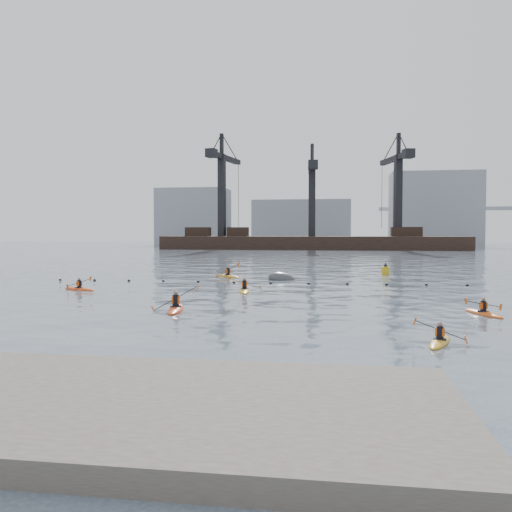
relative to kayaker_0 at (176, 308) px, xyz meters
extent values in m
plane|color=#3B4C56|center=(2.10, -6.99, -0.11)|extent=(400.00, 400.00, 0.00)
cube|color=#4C443D|center=(2.10, -15.99, -0.11)|extent=(18.00, 7.00, 1.00)
sphere|color=black|center=(-14.90, 15.51, -0.08)|extent=(0.24, 0.24, 0.24)
sphere|color=black|center=(-11.90, 15.67, -0.08)|extent=(0.24, 0.24, 0.24)
sphere|color=black|center=(-8.90, 15.76, -0.08)|extent=(0.24, 0.24, 0.24)
sphere|color=black|center=(-5.90, 15.73, -0.08)|extent=(0.24, 0.24, 0.24)
sphere|color=black|center=(-2.90, 15.59, -0.08)|extent=(0.24, 0.24, 0.24)
sphere|color=black|center=(0.10, 15.42, -0.08)|extent=(0.24, 0.24, 0.24)
sphere|color=black|center=(3.10, 15.29, -0.08)|extent=(0.24, 0.24, 0.24)
sphere|color=black|center=(6.10, 15.26, -0.08)|extent=(0.24, 0.24, 0.24)
sphere|color=black|center=(9.10, 15.35, -0.08)|extent=(0.24, 0.24, 0.24)
sphere|color=black|center=(12.10, 15.51, -0.08)|extent=(0.24, 0.24, 0.24)
sphere|color=black|center=(15.10, 15.67, -0.08)|extent=(0.24, 0.24, 0.24)
sphere|color=black|center=(18.10, 15.76, -0.08)|extent=(0.24, 0.24, 0.24)
cube|color=black|center=(2.10, 103.01, 0.74)|extent=(72.00, 12.00, 4.50)
cube|color=black|center=(-25.90, 103.01, 4.09)|extent=(6.00, 3.00, 2.20)
cube|color=black|center=(-15.90, 103.01, 4.09)|extent=(5.00, 3.00, 2.20)
cube|color=black|center=(24.10, 103.01, 4.09)|extent=(7.00, 3.00, 2.20)
cube|color=black|center=(-19.90, 103.01, 12.99)|extent=(1.85, 1.85, 20.00)
cube|color=black|center=(-19.43, 105.67, 22.39)|extent=(4.31, 17.93, 1.20)
cube|color=black|center=(-20.99, 96.81, 22.39)|extent=(2.62, 2.94, 2.00)
cube|color=black|center=(-19.90, 103.01, 25.49)|extent=(0.93, 0.93, 5.00)
cube|color=black|center=(2.10, 103.01, 11.49)|extent=(1.73, 1.73, 17.00)
cube|color=black|center=(1.91, 105.25, 19.39)|extent=(2.50, 15.05, 1.20)
cube|color=black|center=(2.56, 97.78, 19.39)|extent=(2.42, 2.78, 2.00)
cube|color=black|center=(2.10, 103.01, 22.49)|extent=(0.87, 0.87, 5.00)
cube|color=black|center=(22.10, 103.01, 12.49)|extent=(1.96, 1.96, 19.00)
cube|color=black|center=(21.44, 105.47, 21.39)|extent=(5.56, 16.73, 1.20)
cube|color=black|center=(23.64, 97.26, 21.39)|extent=(2.80, 3.08, 2.00)
cube|color=black|center=(22.10, 103.01, 24.49)|extent=(0.98, 0.98, 5.00)
cube|color=gray|center=(-37.90, 143.01, 8.89)|extent=(22.00, 14.00, 18.00)
cube|color=gray|center=(-2.90, 143.01, 6.89)|extent=(30.00, 14.00, 14.00)
cube|color=gray|center=(37.10, 143.01, 10.89)|extent=(26.00, 14.00, 22.00)
cube|color=gray|center=(57.10, 163.01, 11.89)|extent=(70.00, 2.00, 1.20)
cylinder|color=gray|center=(32.10, 163.01, 9.89)|extent=(1.60, 1.60, 20.00)
ellipsoid|color=#EB4316|center=(0.00, 0.00, -0.07)|extent=(1.39, 3.72, 0.36)
cylinder|color=black|center=(0.00, 0.00, 0.08)|extent=(0.80, 0.80, 0.07)
cylinder|color=black|center=(0.00, 0.00, 0.40)|extent=(0.34, 0.34, 0.59)
cube|color=#D2480B|center=(0.00, 0.00, 0.42)|extent=(0.45, 0.32, 0.39)
sphere|color=#8C6651|center=(0.00, 0.00, 0.80)|extent=(0.24, 0.24, 0.24)
cylinder|color=black|center=(0.00, 0.00, 0.52)|extent=(2.19, 0.45, 1.25)
cube|color=#D85914|center=(-1.14, -0.21, -0.05)|extent=(0.26, 0.20, 0.37)
cube|color=#D85914|center=(1.14, 0.21, 1.08)|extent=(0.26, 0.20, 0.37)
ellipsoid|color=gold|center=(12.11, -6.66, -0.08)|extent=(1.46, 2.85, 0.28)
cylinder|color=black|center=(12.11, -6.66, 0.04)|extent=(0.67, 0.67, 0.05)
cylinder|color=black|center=(12.11, -6.66, 0.29)|extent=(0.26, 0.26, 0.46)
cube|color=#D2480B|center=(12.11, -6.66, 0.30)|extent=(0.36, 0.29, 0.30)
sphere|color=#8C6651|center=(12.11, -6.66, 0.59)|extent=(0.19, 0.19, 0.19)
cylinder|color=black|center=(12.11, -6.66, 0.37)|extent=(1.77, 0.64, 0.62)
cube|color=#D85914|center=(11.26, -6.36, 0.65)|extent=(0.17, 0.16, 0.30)
cube|color=#D85914|center=(12.96, -6.95, 0.10)|extent=(0.17, 0.16, 0.30)
ellipsoid|color=#E34B15|center=(-9.73, 8.64, -0.07)|extent=(3.05, 1.87, 0.31)
cylinder|color=black|center=(-9.73, 8.64, 0.05)|extent=(0.77, 0.77, 0.06)
cylinder|color=black|center=(-9.73, 8.64, 0.32)|extent=(0.29, 0.29, 0.50)
cube|color=#D2480B|center=(-9.73, 8.64, 0.34)|extent=(0.34, 0.40, 0.33)
sphere|color=#8C6651|center=(-9.73, 8.64, 0.66)|extent=(0.20, 0.20, 0.20)
cylinder|color=black|center=(-9.73, 8.64, 0.42)|extent=(0.92, 1.90, 0.46)
cube|color=#D85914|center=(-10.15, 7.76, 0.22)|extent=(0.17, 0.16, 0.33)
cube|color=#D85914|center=(-9.31, 9.53, 0.61)|extent=(0.17, 0.16, 0.33)
ellipsoid|color=yellow|center=(2.03, 9.34, -0.07)|extent=(1.28, 3.51, 0.34)
cylinder|color=black|center=(2.03, 9.34, 0.07)|extent=(0.75, 0.75, 0.06)
cylinder|color=black|center=(2.03, 9.34, 0.37)|extent=(0.32, 0.32, 0.56)
cube|color=#D2480B|center=(2.03, 9.34, 0.39)|extent=(0.42, 0.30, 0.37)
sphere|color=#8C6651|center=(2.03, 9.34, 0.75)|extent=(0.23, 0.23, 0.23)
cylinder|color=black|center=(2.03, 9.34, 0.48)|extent=(2.25, 0.44, 0.73)
cube|color=#D85914|center=(0.95, 9.15, 0.80)|extent=(0.18, 0.18, 0.37)
cube|color=#D85914|center=(3.11, 9.53, 0.16)|extent=(0.18, 0.18, 0.37)
ellipsoid|color=#D75414|center=(15.53, 0.88, -0.07)|extent=(1.62, 3.06, 0.30)
cylinder|color=black|center=(15.53, 0.88, 0.05)|extent=(0.73, 0.73, 0.06)
cylinder|color=black|center=(15.53, 0.88, 0.32)|extent=(0.28, 0.28, 0.49)
cube|color=#D2480B|center=(15.53, 0.88, 0.33)|extent=(0.39, 0.31, 0.32)
sphere|color=#8C6651|center=(15.53, 0.88, 0.65)|extent=(0.20, 0.20, 0.20)
cylinder|color=black|center=(15.53, 0.88, 0.41)|extent=(1.94, 0.74, 0.42)
cube|color=#D85914|center=(16.44, 1.22, 0.23)|extent=(0.15, 0.16, 0.33)
cube|color=#D85914|center=(14.62, 0.55, 0.59)|extent=(0.15, 0.16, 0.33)
ellipsoid|color=orange|center=(-1.54, 21.05, -0.07)|extent=(2.95, 3.15, 0.36)
cylinder|color=black|center=(-1.54, 21.05, 0.08)|extent=(0.95, 0.95, 0.07)
cylinder|color=black|center=(-1.54, 21.05, 0.39)|extent=(0.34, 0.34, 0.58)
cube|color=#D2480B|center=(-1.54, 21.05, 0.42)|extent=(0.47, 0.46, 0.38)
sphere|color=#8C6651|center=(-1.54, 21.05, 0.79)|extent=(0.24, 0.24, 0.24)
cylinder|color=black|center=(-1.54, 21.05, 0.51)|extent=(1.68, 1.54, 1.12)
cube|color=#D85914|center=(-2.39, 20.28, 0.00)|extent=(0.27, 0.26, 0.37)
cube|color=#D85914|center=(-0.69, 21.82, 1.01)|extent=(0.27, 0.26, 0.37)
ellipsoid|color=#414547|center=(3.64, 19.01, -0.11)|extent=(3.01, 2.17, 1.74)
cylinder|color=gold|center=(12.90, 26.07, 0.20)|extent=(0.72, 0.72, 0.93)
cone|color=black|center=(12.90, 26.07, 0.87)|extent=(0.45, 0.45, 0.36)
camera|label=1|loc=(8.38, -27.19, 3.97)|focal=38.00mm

